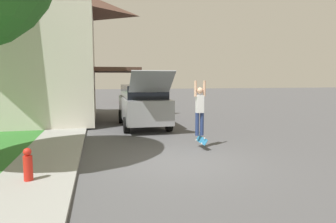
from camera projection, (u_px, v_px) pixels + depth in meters
name	position (u px, v px, depth m)	size (l,w,h in m)	color
ground_plane	(175.00, 162.00, 8.66)	(120.00, 120.00, 0.00)	#49494C
sidewalk	(66.00, 130.00, 13.65)	(1.80, 80.00, 0.10)	gray
suv_parked	(143.00, 104.00, 14.80)	(2.17, 5.58, 2.72)	gray
car_down_street	(134.00, 96.00, 30.39)	(1.85, 4.38, 1.34)	maroon
skateboarder	(200.00, 107.00, 10.23)	(0.41, 0.22, 1.89)	navy
skateboard	(202.00, 140.00, 10.24)	(0.21, 0.81, 0.26)	#236B99
fire_hydrant	(28.00, 165.00, 6.75)	(0.20, 0.20, 0.75)	red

